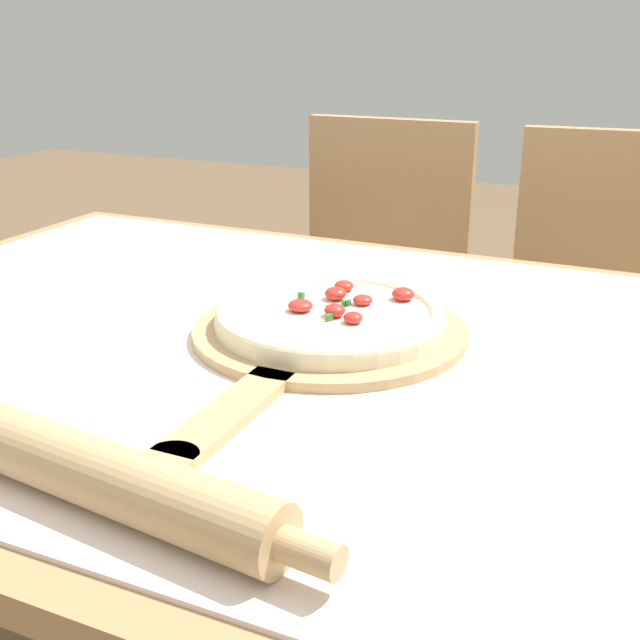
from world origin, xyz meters
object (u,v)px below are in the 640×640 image
at_px(pizza, 331,316).
at_px(chair_right, 600,325).
at_px(chair_left, 374,294).
at_px(rolling_pin, 85,468).
at_px(pizza_peel, 322,337).

height_order(pizza, chair_right, chair_right).
height_order(chair_left, chair_right, same).
bearing_deg(rolling_pin, pizza, 85.39).
distance_m(pizza, chair_left, 0.84).
xyz_separation_m(pizza_peel, chair_left, (-0.23, 0.80, -0.22)).
bearing_deg(chair_left, pizza_peel, -74.97).
bearing_deg(pizza_peel, chair_right, 72.26).
xyz_separation_m(pizza_peel, rolling_pin, (-0.03, -0.38, 0.02)).
xyz_separation_m(rolling_pin, chair_right, (0.29, 1.18, -0.24)).
relative_size(pizza, chair_right, 0.31).
distance_m(pizza, chair_right, 0.85).
height_order(pizza_peel, chair_right, chair_right).
height_order(pizza_peel, pizza, pizza).
height_order(rolling_pin, chair_left, chair_left).
bearing_deg(pizza, chair_right, 71.74).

